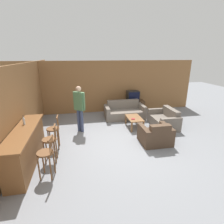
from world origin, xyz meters
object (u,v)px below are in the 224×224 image
at_px(couch_far, 124,112).
at_px(coffee_table, 134,119).
at_px(armchair_near, 156,136).
at_px(tv_unit, 132,106).
at_px(bar_chair_near, 46,156).
at_px(bar_chair_mid, 50,142).
at_px(tv, 133,96).
at_px(book_on_table, 133,119).
at_px(loveseat_right, 164,120).
at_px(person_by_window, 79,106).
at_px(bar_chair_far, 54,131).
at_px(bottle, 24,120).

bearing_deg(couch_far, coffee_table, -85.17).
bearing_deg(armchair_near, tv_unit, 85.63).
xyz_separation_m(bar_chair_near, bar_chair_mid, (0.00, 0.69, 0.00)).
xyz_separation_m(bar_chair_mid, coffee_table, (3.01, 1.88, -0.22)).
bearing_deg(bar_chair_near, tv, 52.08).
bearing_deg(tv, bar_chair_mid, -132.51).
xyz_separation_m(tv, book_on_table, (-0.66, -2.21, -0.41)).
bearing_deg(book_on_table, bar_chair_near, -140.79).
distance_m(bar_chair_near, couch_far, 4.77).
distance_m(loveseat_right, person_by_window, 3.52).
height_order(bar_chair_far, tv_unit, bar_chair_far).
bearing_deg(bar_chair_far, tv_unit, 41.47).
height_order(bar_chair_near, couch_far, bar_chair_near).
bearing_deg(person_by_window, bar_chair_near, -107.97).
relative_size(coffee_table, tv, 1.57).
distance_m(tv, person_by_window, 3.38).
bearing_deg(book_on_table, loveseat_right, 2.44).
relative_size(coffee_table, book_on_table, 5.18).
distance_m(bar_chair_mid, bottle, 0.99).
relative_size(bar_chair_near, book_on_table, 5.76).
xyz_separation_m(coffee_table, tv_unit, (0.55, 2.02, -0.07)).
distance_m(bottle, book_on_table, 3.89).
relative_size(bar_chair_mid, couch_far, 0.58).
bearing_deg(bottle, book_on_table, 19.17).
bearing_deg(couch_far, tv_unit, 51.21).
height_order(coffee_table, bottle, bottle).
bearing_deg(coffee_table, bar_chair_mid, -148.09).
xyz_separation_m(bar_chair_far, book_on_table, (2.91, 0.94, -0.14)).
bearing_deg(coffee_table, tv, 74.62).
distance_m(bar_chair_far, book_on_table, 3.06).
height_order(couch_far, tv_unit, couch_far).
height_order(couch_far, coffee_table, couch_far).
distance_m(tv_unit, person_by_window, 3.45).
xyz_separation_m(bar_chair_near, bar_chair_far, (0.00, 1.43, 0.00)).
xyz_separation_m(loveseat_right, tv_unit, (-0.71, 2.15, 0.02)).
xyz_separation_m(loveseat_right, tv, (-0.71, 2.15, 0.58)).
height_order(bar_chair_far, book_on_table, bar_chair_far).
bearing_deg(person_by_window, loveseat_right, -2.65).
height_order(bar_chair_near, tv, tv).
height_order(couch_far, armchair_near, couch_far).
bearing_deg(bottle, person_by_window, 43.55).
height_order(couch_far, person_by_window, person_by_window).
bearing_deg(tv, bar_chair_far, -138.55).
relative_size(loveseat_right, coffee_table, 1.46).
bearing_deg(armchair_near, coffee_table, 101.25).
xyz_separation_m(tv_unit, tv, (0.00, -0.00, 0.56)).
xyz_separation_m(bar_chair_far, armchair_near, (3.30, -0.32, -0.30)).
height_order(tv_unit, tv, tv).
xyz_separation_m(tv, bottle, (-4.28, -3.47, 0.26)).
xyz_separation_m(armchair_near, person_by_window, (-2.46, 1.48, 0.74)).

